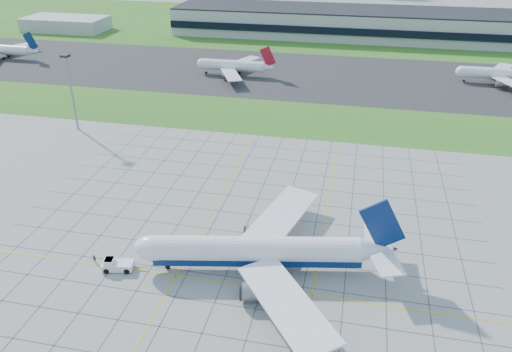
{
  "coord_description": "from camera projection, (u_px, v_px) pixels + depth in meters",
  "views": [
    {
      "loc": [
        22.95,
        -77.24,
        65.95
      ],
      "look_at": [
        -0.31,
        31.2,
        7.0
      ],
      "focal_mm": 35.0,
      "sensor_mm": 36.0,
      "label": 1
    }
  ],
  "objects": [
    {
      "name": "light_mast",
      "position": [
        70.0,
        83.0,
        163.38
      ],
      "size": [
        2.5,
        2.5,
        25.6
      ],
      "color": "gray",
      "rests_on": "ground"
    },
    {
      "name": "apron_markings",
      "position": [
        240.0,
        245.0,
        111.38
      ],
      "size": [
        120.0,
        130.0,
        0.03
      ],
      "color": "#474744",
      "rests_on": "ground"
    },
    {
      "name": "distant_jet_0",
      "position": [
        0.0,
        49.0,
        251.27
      ],
      "size": [
        39.37,
        42.66,
        14.08
      ],
      "color": "white",
      "rests_on": "ground"
    },
    {
      "name": "pushback_tug",
      "position": [
        116.0,
        265.0,
        103.4
      ],
      "size": [
        9.4,
        4.24,
        2.58
      ],
      "rotation": [
        0.0,
        0.0,
        0.19
      ],
      "color": "white",
      "rests_on": "ground"
    },
    {
      "name": "crew_far",
      "position": [
        328.0,
        350.0,
        83.53
      ],
      "size": [
        1.09,
        1.04,
        1.78
      ],
      "primitive_type": "imported",
      "rotation": [
        0.0,
        0.0,
        -0.6
      ],
      "color": "black",
      "rests_on": "ground"
    },
    {
      "name": "asphalt_taxiway",
      "position": [
        309.0,
        75.0,
        227.07
      ],
      "size": [
        700.0,
        75.0,
        0.04
      ],
      "primitive_type": "cube",
      "color": "#383838",
      "rests_on": "ground"
    },
    {
      "name": "grass_far",
      "position": [
        329.0,
        27.0,
        322.04
      ],
      "size": [
        700.0,
        145.0,
        0.04
      ],
      "primitive_type": "cube",
      "color": "#2E651C",
      "rests_on": "ground"
    },
    {
      "name": "terminal",
      "position": [
        396.0,
        25.0,
        289.24
      ],
      "size": [
        260.0,
        43.0,
        15.8
      ],
      "color": "#B7B7B2",
      "rests_on": "ground"
    },
    {
      "name": "service_block",
      "position": [
        66.0,
        24.0,
        310.95
      ],
      "size": [
        50.0,
        25.0,
        8.0
      ],
      "primitive_type": "cube",
      "color": "#B7B7B2",
      "rests_on": "ground"
    },
    {
      "name": "ground",
      "position": [
        226.0,
        276.0,
        101.89
      ],
      "size": [
        1400.0,
        1400.0,
        0.0
      ],
      "primitive_type": "plane",
      "color": "#9A9A94",
      "rests_on": "ground"
    },
    {
      "name": "crew_near",
      "position": [
        94.0,
        259.0,
        105.7
      ],
      "size": [
        0.72,
        0.76,
        1.74
      ],
      "primitive_type": "imported",
      "rotation": [
        0.0,
        0.0,
        0.91
      ],
      "color": "black",
      "rests_on": "ground"
    },
    {
      "name": "distant_jet_2",
      "position": [
        503.0,
        74.0,
        213.35
      ],
      "size": [
        38.23,
        42.66,
        14.08
      ],
      "color": "white",
      "rests_on": "ground"
    },
    {
      "name": "distant_jet_1",
      "position": [
        234.0,
        66.0,
        224.78
      ],
      "size": [
        34.15,
        42.66,
        14.08
      ],
      "color": "white",
      "rests_on": "ground"
    },
    {
      "name": "grass_median",
      "position": [
        291.0,
        118.0,
        179.59
      ],
      "size": [
        700.0,
        35.0,
        0.04
      ],
      "primitive_type": "cube",
      "color": "#2E651C",
      "rests_on": "ground"
    },
    {
      "name": "airliner",
      "position": [
        259.0,
        251.0,
        101.59
      ],
      "size": [
        54.52,
        54.72,
        17.32
      ],
      "rotation": [
        0.0,
        0.0,
        0.19
      ],
      "color": "white",
      "rests_on": "ground"
    }
  ]
}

